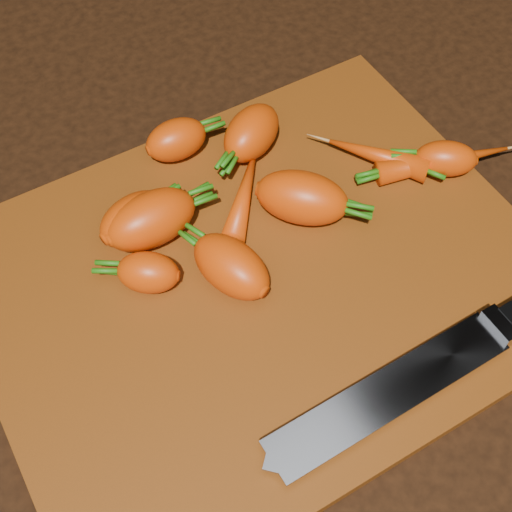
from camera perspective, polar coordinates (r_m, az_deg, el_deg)
ground at (r=0.66m, az=0.44°, el=-2.33°), size 2.00×2.00×0.01m
cutting_board at (r=0.65m, az=0.45°, el=-1.82°), size 0.50×0.40×0.01m
carrot_0 at (r=0.66m, az=-9.68°, el=2.92°), size 0.08×0.06×0.05m
carrot_1 at (r=0.63m, az=-8.62°, el=-1.32°), size 0.07×0.06×0.04m
carrot_2 at (r=0.67m, az=3.70°, el=4.67°), size 0.10×0.10×0.05m
carrot_3 at (r=0.62m, az=-1.99°, el=-0.85°), size 0.07×0.09×0.05m
carrot_4 at (r=0.72m, az=-0.37°, el=9.83°), size 0.09×0.08×0.05m
carrot_5 at (r=0.72m, az=-6.40°, el=9.23°), size 0.06×0.04×0.04m
carrot_6 at (r=0.73m, az=14.96°, el=7.54°), size 0.07×0.06×0.04m
carrot_7 at (r=0.69m, az=-0.94°, el=5.03°), size 0.09×0.10×0.02m
carrot_8 at (r=0.74m, az=14.75°, el=7.36°), size 0.14×0.06×0.02m
carrot_9 at (r=0.73m, az=9.73°, el=7.92°), size 0.08×0.10×0.03m
carrot_10 at (r=0.66m, az=-8.40°, el=2.91°), size 0.09×0.05×0.05m
knife at (r=0.60m, az=12.26°, el=-9.68°), size 0.36×0.04×0.02m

